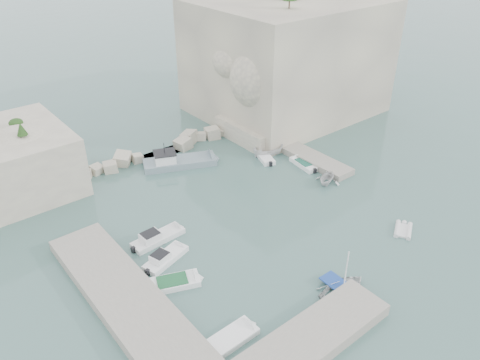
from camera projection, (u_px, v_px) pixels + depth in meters
ground at (276, 228)px, 48.35m from camera, size 400.00×400.00×0.00m
cliff_east at (287, 58)px, 71.83m from camera, size 26.00×22.00×17.00m
cliff_terrace at (258, 128)px, 66.78m from camera, size 8.00×10.00×2.50m
quay_west at (132, 306)px, 38.21m from camera, size 5.00×24.00×1.10m
quay_south at (292, 352)px, 34.30m from camera, size 18.00×4.00×1.10m
ledge_east at (300, 152)px, 62.13m from camera, size 3.00×16.00×0.80m
breakwater at (159, 150)px, 62.16m from camera, size 28.00×3.00×1.40m
motorboat_b at (166, 261)px, 43.93m from camera, size 5.43×3.10×1.40m
motorboat_e at (232, 340)px, 35.92m from camera, size 4.65×1.99×0.70m
motorboat_c at (173, 285)px, 41.11m from camera, size 5.59×3.73×0.70m
motorboat_a at (158, 240)px, 46.59m from camera, size 6.09×2.15×1.40m
rowboat at (343, 292)px, 40.34m from camera, size 4.86×3.52×0.99m
inflatable_dinghy at (403, 231)px, 47.83m from camera, size 3.37×2.79×0.44m
tender_east_a at (327, 183)px, 56.09m from camera, size 4.45×4.18×1.87m
tender_east_b at (304, 166)px, 59.75m from camera, size 2.22×4.81×0.70m
tender_east_c at (264, 159)px, 61.47m from camera, size 3.04×4.95×0.70m
tender_east_d at (268, 156)px, 62.18m from camera, size 4.48×3.15×1.62m
work_boat at (180, 165)px, 59.92m from camera, size 10.41×6.73×2.20m
rowboat_mast at (346, 270)px, 39.01m from camera, size 0.10×0.10×4.20m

